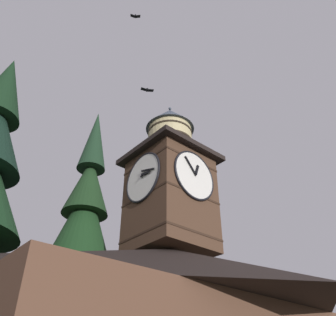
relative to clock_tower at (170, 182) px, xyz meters
The scene contains 5 objects.
clock_tower is the anchor object (origin of this frame).
pine_tree_behind 6.41m from the clock_tower, 66.74° to the right, with size 4.93×4.93×16.95m.
moon 35.90m from the clock_tower, 106.78° to the right, with size 1.53×1.53×1.53m.
flying_bird_high 8.79m from the clock_tower, 22.89° to the left, with size 0.51×0.42×0.12m.
flying_bird_low 6.18m from the clock_tower, 38.25° to the right, with size 0.75×0.51×0.16m.
Camera 1 is at (10.41, 10.24, 2.26)m, focal length 38.09 mm.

